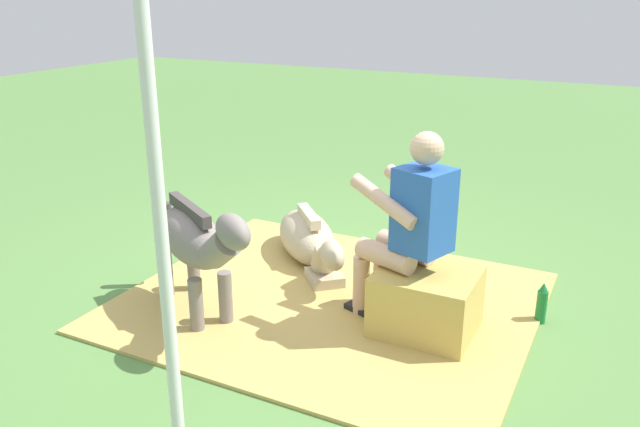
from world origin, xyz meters
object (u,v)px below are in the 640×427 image
person_seated (408,223)px  tent_pole_left (161,229)px  hay_bale (426,303)px  pony_standing (196,241)px  pony_lying (310,240)px  soda_bottle (542,303)px

person_seated → tent_pole_left: size_ratio=0.58×
hay_bale → tent_pole_left: size_ratio=0.27×
person_seated → pony_standing: 1.36m
person_seated → pony_standing: size_ratio=1.09×
pony_lying → tent_pole_left: tent_pole_left is taller
pony_standing → soda_bottle: 2.28m
person_seated → soda_bottle: (-0.79, -0.44, -0.57)m
hay_bale → soda_bottle: (-0.63, -0.48, -0.07)m
hay_bale → person_seated: bearing=-13.3°
tent_pole_left → hay_bale: bearing=-113.8°
soda_bottle → tent_pole_left: (1.33, 2.06, 0.99)m
pony_lying → tent_pole_left: 2.48m
soda_bottle → tent_pole_left: size_ratio=0.13×
hay_bale → pony_standing: size_ratio=0.51×
person_seated → pony_lying: bearing=-31.5°
hay_bale → soda_bottle: bearing=-143.1°
hay_bale → pony_standing: bearing=18.1°
hay_bale → person_seated: (0.15, -0.04, 0.50)m
hay_bale → tent_pole_left: tent_pole_left is taller
hay_bale → soda_bottle: size_ratio=2.16×
pony_lying → tent_pole_left: (-0.48, 2.25, 0.94)m
hay_bale → pony_lying: (1.18, -0.66, -0.02)m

